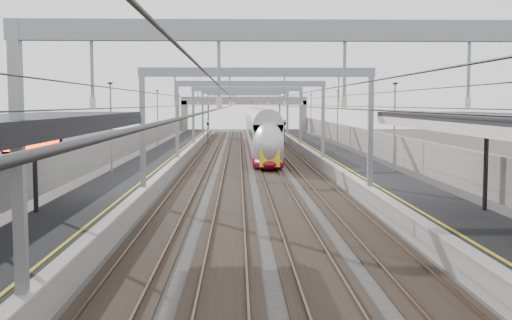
{
  "coord_description": "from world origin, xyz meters",
  "views": [
    {
      "loc": [
        -1.05,
        -13.38,
        5.61
      ],
      "look_at": [
        0.0,
        24.14,
        2.33
      ],
      "focal_mm": 45.0,
      "sensor_mm": 36.0,
      "label": 1
    }
  ],
  "objects": [
    {
      "name": "signal_red_near",
      "position": [
        3.2,
        68.23,
        2.42
      ],
      "size": [
        0.32,
        0.32,
        3.48
      ],
      "color": "black",
      "rests_on": "ground"
    },
    {
      "name": "platform_left",
      "position": [
        -8.0,
        45.0,
        0.5
      ],
      "size": [
        4.0,
        120.0,
        1.0
      ],
      "primitive_type": "cube",
      "color": "black",
      "rests_on": "ground"
    },
    {
      "name": "wall_right",
      "position": [
        11.2,
        45.0,
        1.6
      ],
      "size": [
        0.3,
        120.0,
        3.2
      ],
      "primitive_type": "cube",
      "color": "slate",
      "rests_on": "ground"
    },
    {
      "name": "tracks",
      "position": [
        0.0,
        45.0,
        0.05
      ],
      "size": [
        11.4,
        140.0,
        0.2
      ],
      "color": "black",
      "rests_on": "ground"
    },
    {
      "name": "platform_right",
      "position": [
        8.0,
        45.0,
        0.5
      ],
      "size": [
        4.0,
        120.0,
        1.0
      ],
      "primitive_type": "cube",
      "color": "black",
      "rests_on": "ground"
    },
    {
      "name": "overhead_line",
      "position": [
        0.0,
        51.62,
        6.14
      ],
      "size": [
        13.0,
        140.0,
        6.6
      ],
      "color": "gray",
      "rests_on": "platform_left"
    },
    {
      "name": "overbridge",
      "position": [
        0.0,
        100.0,
        5.31
      ],
      "size": [
        22.0,
        2.2,
        6.9
      ],
      "color": "slate",
      "rests_on": "ground"
    },
    {
      "name": "wall_left",
      "position": [
        -11.2,
        45.0,
        1.6
      ],
      "size": [
        0.3,
        120.0,
        3.2
      ],
      "primitive_type": "cube",
      "color": "slate",
      "rests_on": "ground"
    },
    {
      "name": "signal_red_far",
      "position": [
        5.4,
        74.89,
        2.42
      ],
      "size": [
        0.32,
        0.32,
        3.48
      ],
      "color": "black",
      "rests_on": "ground"
    },
    {
      "name": "signal_green",
      "position": [
        -5.2,
        74.56,
        2.42
      ],
      "size": [
        0.32,
        0.32,
        3.48
      ],
      "color": "black",
      "rests_on": "ground"
    },
    {
      "name": "train",
      "position": [
        1.5,
        60.32,
        2.03
      ],
      "size": [
        2.61,
        47.57,
        4.13
      ],
      "color": "maroon",
      "rests_on": "ground"
    }
  ]
}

